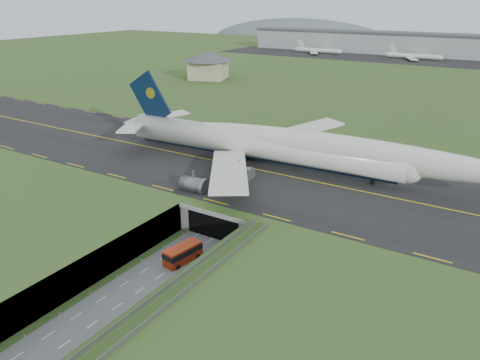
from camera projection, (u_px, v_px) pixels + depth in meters
The scene contains 10 objects.
ground at pixel (188, 257), 86.83m from camera, with size 900.00×900.00×0.00m, color #355020.
airfield_deck at pixel (188, 242), 85.74m from camera, with size 800.00×800.00×6.00m, color gray.
trench_road at pixel (162, 275), 80.85m from camera, with size 12.00×75.00×0.20m, color slate.
taxiway at pixel (273, 173), 110.75m from camera, with size 800.00×44.00×0.18m, color black.
tunnel_portal at pixel (236, 208), 98.85m from camera, with size 17.00×22.30×6.00m.
guideway at pixel (165, 306), 64.37m from camera, with size 3.00×53.00×7.05m.
jumbo_jet at pixel (284, 147), 110.97m from camera, with size 103.96×65.08×21.55m.
shuttle_tram at pixel (183, 254), 84.56m from camera, with size 3.97×7.79×3.04m.
service_building at pixel (208, 63), 236.10m from camera, with size 32.05×32.05×13.64m.
cargo_terminal at pixel (456, 46), 319.02m from camera, with size 320.00×67.00×15.60m.
Camera 1 is at (47.93, -59.32, 44.93)m, focal length 35.00 mm.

